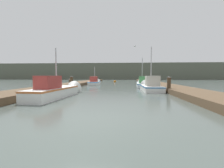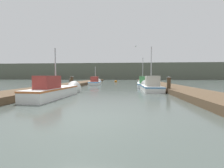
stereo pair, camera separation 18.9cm
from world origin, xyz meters
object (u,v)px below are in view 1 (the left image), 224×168
(fishing_boat_2, at_px, (142,83))
(mooring_piling_3, at_px, (169,85))
(fishing_boat_3, at_px, (95,82))
(seagull_lead, at_px, (135,46))
(fishing_boat_0, at_px, (58,90))
(mooring_piling_0, at_px, (41,89))
(channel_buoy, at_px, (115,82))
(mooring_piling_2, at_px, (70,84))
(fishing_boat_1, at_px, (150,86))
(mooring_piling_1, at_px, (72,82))

(fishing_boat_2, distance_m, mooring_piling_3, 7.45)
(fishing_boat_2, relative_size, fishing_boat_3, 1.12)
(fishing_boat_2, bearing_deg, seagull_lead, 125.05)
(fishing_boat_0, bearing_deg, mooring_piling_0, 171.40)
(mooring_piling_0, height_order, mooring_piling_3, mooring_piling_3)
(channel_buoy, bearing_deg, mooring_piling_0, -100.64)
(mooring_piling_2, height_order, mooring_piling_3, mooring_piling_3)
(fishing_boat_1, xyz_separation_m, fishing_boat_2, (-0.16, 5.11, 0.01))
(mooring_piling_3, xyz_separation_m, seagull_lead, (-2.13, 8.81, 4.84))
(mooring_piling_0, bearing_deg, fishing_boat_3, 84.49)
(mooring_piling_1, xyz_separation_m, mooring_piling_3, (9.31, -3.28, -0.02))
(fishing_boat_2, height_order, mooring_piling_3, fishing_boat_2)
(fishing_boat_3, xyz_separation_m, mooring_piling_0, (-1.33, -13.74, 0.13))
(fishing_boat_2, xyz_separation_m, mooring_piling_2, (-8.42, -3.51, 0.13))
(seagull_lead, bearing_deg, channel_buoy, 172.81)
(mooring_piling_3, bearing_deg, seagull_lead, 103.60)
(mooring_piling_3, height_order, channel_buoy, mooring_piling_3)
(mooring_piling_2, relative_size, seagull_lead, 1.97)
(mooring_piling_2, xyz_separation_m, channel_buoy, (4.17, 15.83, -0.39))
(fishing_boat_1, height_order, seagull_lead, seagull_lead)
(fishing_boat_3, height_order, mooring_piling_0, fishing_boat_3)
(fishing_boat_2, xyz_separation_m, mooring_piling_3, (1.26, -7.34, 0.27))
(mooring_piling_0, bearing_deg, mooring_piling_1, 86.66)
(fishing_boat_3, xyz_separation_m, mooring_piling_1, (-1.00, -8.15, 0.32))
(fishing_boat_0, height_order, fishing_boat_2, fishing_boat_2)
(fishing_boat_1, xyz_separation_m, fishing_boat_3, (-7.21, 9.21, -0.02))
(fishing_boat_0, xyz_separation_m, fishing_boat_2, (6.96, 9.97, -0.05))
(fishing_boat_1, height_order, fishing_boat_3, fishing_boat_1)
(mooring_piling_3, relative_size, channel_buoy, 1.30)
(fishing_boat_3, xyz_separation_m, channel_buoy, (2.80, 8.22, -0.23))
(fishing_boat_1, bearing_deg, fishing_boat_2, 92.03)
(fishing_boat_3, relative_size, mooring_piling_1, 3.91)
(fishing_boat_2, height_order, mooring_piling_1, fishing_boat_2)
(fishing_boat_3, distance_m, mooring_piling_3, 14.14)
(mooring_piling_3, xyz_separation_m, channel_buoy, (-5.51, 19.66, -0.53))
(fishing_boat_2, distance_m, mooring_piling_1, 9.02)
(fishing_boat_3, distance_m, seagull_lead, 8.46)
(fishing_boat_3, bearing_deg, fishing_boat_0, -92.22)
(channel_buoy, height_order, seagull_lead, seagull_lead)
(fishing_boat_0, height_order, mooring_piling_2, fishing_boat_0)
(mooring_piling_1, bearing_deg, fishing_boat_2, 26.73)
(fishing_boat_2, relative_size, mooring_piling_2, 5.63)
(mooring_piling_0, bearing_deg, fishing_boat_2, 49.01)
(fishing_boat_0, distance_m, channel_buoy, 22.45)
(mooring_piling_2, distance_m, seagull_lead, 10.33)
(fishing_boat_2, distance_m, channel_buoy, 13.04)
(fishing_boat_1, height_order, mooring_piling_1, fishing_boat_1)
(fishing_boat_2, height_order, channel_buoy, fishing_boat_2)
(fishing_boat_1, height_order, channel_buoy, fishing_boat_1)
(fishing_boat_1, relative_size, seagull_lead, 8.57)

